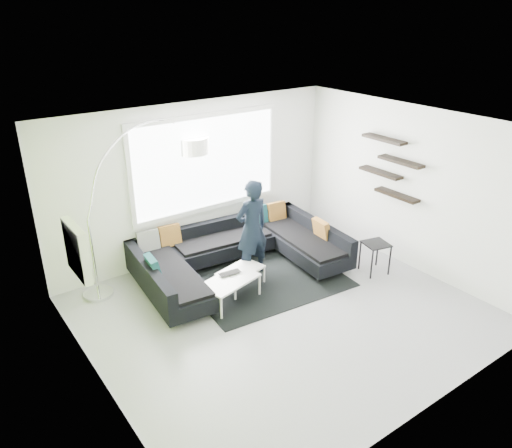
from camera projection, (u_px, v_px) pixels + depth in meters
The scene contains 9 objects.
ground at pixel (283, 312), 7.55m from camera, with size 5.50×5.50×0.00m, color gray.
room_shell at pixel (279, 196), 6.98m from camera, with size 5.54×5.04×2.82m.
sectional_sofa at pixel (240, 256), 8.52m from camera, with size 3.59×2.42×0.74m.
rug at pixel (266, 281), 8.38m from camera, with size 2.52×1.84×0.01m, color black.
coffee_table at pixel (236, 284), 7.94m from camera, with size 1.18×0.69×0.39m, color white.
arc_lamp at pixel (88, 221), 7.46m from camera, with size 2.44×0.88×2.60m, color silver, non-canonical shape.
side_table at pixel (375, 258), 8.57m from camera, with size 0.40×0.40×0.55m, color black.
person at pixel (252, 228), 8.30m from camera, with size 0.62×0.41×1.69m, color black.
laptop at pixel (231, 275), 7.78m from camera, with size 0.37×0.26×0.03m, color black.
Camera 1 is at (-4.05, -4.92, 4.28)m, focal length 35.00 mm.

